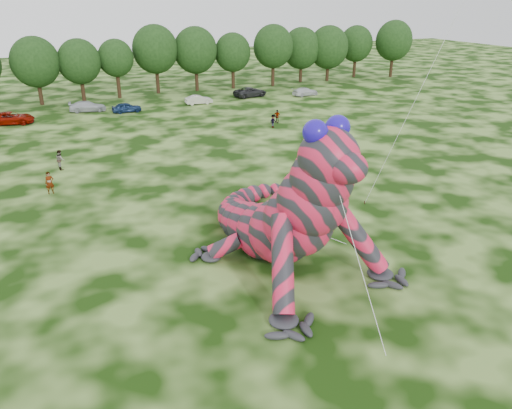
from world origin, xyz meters
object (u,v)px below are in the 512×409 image
Objects in this scene: tree_14 at (301,55)px; car_2 at (11,118)px; tree_15 at (328,53)px; tree_7 at (37,71)px; car_5 at (199,100)px; spectator_3 at (277,116)px; car_6 at (250,92)px; spectator_1 at (60,160)px; inflatable_gecko at (267,183)px; flying_kite at (461,6)px; tree_8 at (80,70)px; tree_11 at (196,59)px; spectator_2 at (273,121)px; car_7 at (305,92)px; car_3 at (88,106)px; tree_13 at (273,55)px; car_4 at (127,107)px; tree_12 at (233,61)px; tree_10 at (156,59)px; spectator_0 at (50,183)px; tree_9 at (117,69)px; tree_17 at (393,49)px; tree_16 at (356,51)px.

car_2 is (-47.54, -12.65, -3.96)m from tree_14.
tree_14 is 0.98× the size of tree_15.
tree_15 is (48.56, 0.97, 0.08)m from tree_7.
car_2 is 24.75m from car_5.
tree_14 is 5.84× the size of spectator_3.
spectator_1 reaches higher than car_6.
tree_15 is 1.82× the size of car_6.
inflatable_gecko is 16.71m from flying_kite.
flying_kite is 10.12× the size of spectator_3.
car_2 is (-9.86, -10.92, -3.73)m from tree_8.
tree_11 is (-0.20, 54.21, -9.15)m from flying_kite.
tree_14 is at bearing 30.67° from spectator_2.
car_2 is at bearing 83.43° from car_7.
tree_11 is at bearing -56.99° from car_3.
tree_8 is 8.47m from car_3.
tree_13 reaches higher than car_4.
tree_12 is 36.23m from car_2.
car_4 is 19.78m from car_6.
tree_10 is 14.64m from car_4.
spectator_0 is at bearing 143.61° from car_5.
flying_kite is 46.95m from car_4.
tree_14 is at bearing 4.18° from tree_12.
flying_kite is at bearing -150.19° from car_3.
tree_12 is 2.30× the size of car_5.
spectator_1 is at bearing 174.92° from car_3.
spectator_0 is at bearing -108.06° from tree_9.
tree_11 is 1.90× the size of car_6.
car_4 is 29.42m from spectator_0.
tree_12 is 0.87× the size of tree_17.
inflatable_gecko is at bearing -128.85° from tree_16.
spectator_2 is at bearing -101.81° from tree_12.
tree_8 is 32.03m from spectator_2.
inflatable_gecko reaches higher than tree_9.
spectator_2 is at bearing -46.16° from tree_7.
tree_12 is at bearing -179.90° from tree_15.
tree_15 is 1.03× the size of tree_16.
tree_15 is at bearing 23.18° from spectator_2.
spectator_2 is (28.55, -14.83, 0.05)m from car_2.
car_2 is at bearing -143.33° from tree_9.
car_5 is at bearing -160.31° from tree_15.
flying_kite is at bearing -109.59° from tree_14.
tree_7 is at bearing 43.97° from car_3.
tree_10 reaches higher than car_5.
car_5 is at bearing -23.52° from tree_7.
tree_17 reaches higher than car_5.
tree_13 is 11.07m from car_7.
inflatable_gecko is 1.82× the size of tree_10.
car_7 is at bearing -158.20° from tree_17.
tree_11 is at bearing -52.26° from car_4.
car_4 is (-19.92, -10.99, -3.83)m from tree_12.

